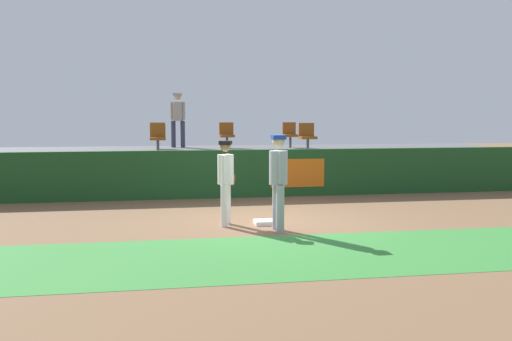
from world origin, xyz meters
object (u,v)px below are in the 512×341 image
object	(u,v)px
seat_back_right	(290,133)
player_runner_visitor	(278,176)
player_fielder_home	(226,177)
seat_back_left	(158,134)
seat_front_right	(307,135)
seat_front_left	(158,136)
first_base	(264,222)
seat_back_center	(227,134)
spectator_hooded	(178,116)

from	to	relation	value
seat_back_right	player_runner_visitor	bearing A→B (deg)	-104.81
player_fielder_home	seat_back_left	distance (m)	7.18
player_runner_visitor	seat_front_right	distance (m)	6.36
seat_front_left	seat_back_right	bearing A→B (deg)	22.58
first_base	seat_back_left	distance (m)	7.53
seat_back_right	seat_back_center	distance (m)	2.12
player_runner_visitor	seat_front_left	bearing A→B (deg)	-160.28
player_runner_visitor	seat_back_left	xyz separation A→B (m)	(-2.30, 7.75, 0.56)
first_base	seat_back_center	world-z (taller)	seat_back_center
seat_back_center	seat_back_left	distance (m)	2.23
seat_front_left	spectator_hooded	xyz separation A→B (m)	(0.65, 2.52, 0.58)
first_base	seat_front_right	distance (m)	5.93
player_fielder_home	seat_front_right	world-z (taller)	seat_front_right
first_base	seat_back_center	size ratio (longest dim) A/B	0.48
seat_front_left	seat_front_right	bearing A→B (deg)	0.01
seat_back_center	seat_front_right	world-z (taller)	same
seat_back_left	player_runner_visitor	bearing A→B (deg)	-73.50
player_runner_visitor	seat_front_right	size ratio (longest dim) A/B	2.19
first_base	seat_front_right	world-z (taller)	seat_front_right
seat_back_left	seat_front_left	world-z (taller)	same
player_runner_visitor	spectator_hooded	distance (m)	8.70
seat_back_left	seat_back_right	bearing A→B (deg)	-0.00
player_fielder_home	spectator_hooded	world-z (taller)	spectator_hooded
seat_back_left	seat_back_center	bearing A→B (deg)	0.00
first_base	seat_back_right	bearing A→B (deg)	72.76
spectator_hooded	player_runner_visitor	bearing A→B (deg)	118.97
player_runner_visitor	seat_front_right	bearing A→B (deg)	158.81
seat_front_left	spectator_hooded	bearing A→B (deg)	75.46
seat_back_right	spectator_hooded	xyz separation A→B (m)	(-3.67, 0.72, 0.58)
seat_back_right	seat_front_left	distance (m)	4.69
first_base	player_runner_visitor	bearing A→B (deg)	-79.30
seat_back_center	seat_front_left	xyz separation A→B (m)	(-2.21, -1.80, -0.00)
player_fielder_home	seat_front_left	world-z (taller)	seat_front_left
spectator_hooded	seat_back_center	bearing A→B (deg)	173.39
player_runner_visitor	seat_back_right	bearing A→B (deg)	163.97
seat_back_right	first_base	bearing A→B (deg)	-107.24
seat_back_center	seat_front_left	bearing A→B (deg)	-140.83
seat_front_right	seat_front_left	world-z (taller)	same
player_fielder_home	first_base	bearing A→B (deg)	106.16
player_fielder_home	player_runner_visitor	world-z (taller)	player_runner_visitor
player_runner_visitor	seat_back_center	bearing A→B (deg)	179.28
player_fielder_home	spectator_hooded	bearing A→B (deg)	-156.73
seat_front_right	seat_back_right	bearing A→B (deg)	93.61
seat_back_right	seat_front_left	world-z (taller)	same
player_runner_visitor	seat_back_right	world-z (taller)	seat_back_right
seat_back_center	seat_front_left	world-z (taller)	same
seat_front_right	seat_front_left	size ratio (longest dim) A/B	1.00
player_fielder_home	spectator_hooded	size ratio (longest dim) A/B	0.94
player_fielder_home	seat_front_left	bearing A→B (deg)	-147.31
seat_front_left	spectator_hooded	world-z (taller)	spectator_hooded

